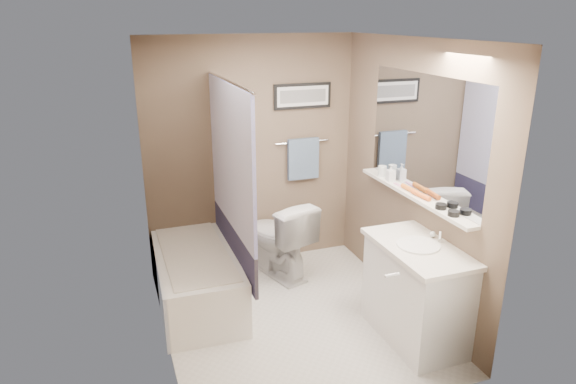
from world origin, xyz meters
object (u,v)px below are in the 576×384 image
object	(u,v)px
bathtub	(196,277)
toilet	(278,238)
glass_jar	(382,171)
vanity	(416,294)
hair_brush_front	(421,195)
hair_brush_back	(410,189)
candle_bowl_far	(441,206)
soap_bottle	(391,173)
candle_bowl_near	(454,213)

from	to	relation	value
bathtub	toilet	bearing A→B (deg)	17.68
bathtub	glass_jar	xyz separation A→B (m)	(1.79, -0.22, 0.92)
vanity	hair_brush_front	distance (m)	0.82
toilet	vanity	bearing A→B (deg)	98.92
hair_brush_front	hair_brush_back	xyz separation A→B (m)	(0.00, 0.17, 0.00)
toilet	glass_jar	xyz separation A→B (m)	(0.89, -0.47, 0.75)
bathtub	hair_brush_front	bearing A→B (deg)	-23.96
glass_jar	hair_brush_back	bearing A→B (deg)	-90.00
candle_bowl_far	hair_brush_back	size ratio (longest dim) A/B	0.41
toilet	soap_bottle	distance (m)	1.34
glass_jar	candle_bowl_near	bearing A→B (deg)	-90.00
candle_bowl_far	hair_brush_front	distance (m)	0.27
bathtub	toilet	world-z (taller)	toilet
vanity	candle_bowl_near	distance (m)	0.77
candle_bowl_far	hair_brush_front	size ratio (longest dim) A/B	0.41
hair_brush_front	candle_bowl_near	bearing A→B (deg)	-90.00
hair_brush_back	soap_bottle	distance (m)	0.33
hair_brush_back	soap_bottle	xyz separation A→B (m)	(0.00, 0.32, 0.05)
candle_bowl_far	soap_bottle	size ratio (longest dim) A/B	0.59
candle_bowl_near	hair_brush_front	size ratio (longest dim) A/B	0.41
hair_brush_back	candle_bowl_far	bearing A→B (deg)	-90.00
vanity	soap_bottle	xyz separation A→B (m)	(0.19, 0.81, 0.79)
candle_bowl_near	hair_brush_front	bearing A→B (deg)	90.00
vanity	candle_bowl_far	xyz separation A→B (m)	(0.19, 0.04, 0.73)
toilet	glass_jar	world-z (taller)	glass_jar
candle_bowl_near	glass_jar	xyz separation A→B (m)	(0.00, 1.09, 0.03)
bathtub	glass_jar	world-z (taller)	glass_jar
glass_jar	soap_bottle	size ratio (longest dim) A/B	0.65
hair_brush_front	glass_jar	bearing A→B (deg)	90.00
candle_bowl_far	candle_bowl_near	bearing A→B (deg)	-90.00
hair_brush_back	soap_bottle	size ratio (longest dim) A/B	1.44
hair_brush_back	glass_jar	bearing A→B (deg)	90.00
bathtub	hair_brush_front	world-z (taller)	hair_brush_front
candle_bowl_near	hair_brush_front	world-z (taller)	hair_brush_front
bathtub	soap_bottle	bearing A→B (deg)	-9.83
hair_brush_back	glass_jar	size ratio (longest dim) A/B	2.20
bathtub	candle_bowl_near	size ratio (longest dim) A/B	16.67
candle_bowl_near	candle_bowl_far	bearing A→B (deg)	90.00
vanity	candle_bowl_far	size ratio (longest dim) A/B	10.00
bathtub	toilet	distance (m)	0.95
bathtub	soap_bottle	size ratio (longest dim) A/B	9.82
candle_bowl_near	candle_bowl_far	world-z (taller)	same
toilet	candle_bowl_far	distance (m)	1.81
candle_bowl_near	soap_bottle	distance (m)	0.93
candle_bowl_far	soap_bottle	world-z (taller)	soap_bottle
soap_bottle	bathtub	bearing A→B (deg)	168.12
candle_bowl_near	soap_bottle	xyz separation A→B (m)	(0.00, 0.93, 0.06)
hair_brush_front	glass_jar	distance (m)	0.65
toilet	hair_brush_front	world-z (taller)	hair_brush_front
vanity	hair_brush_front	size ratio (longest dim) A/B	4.09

